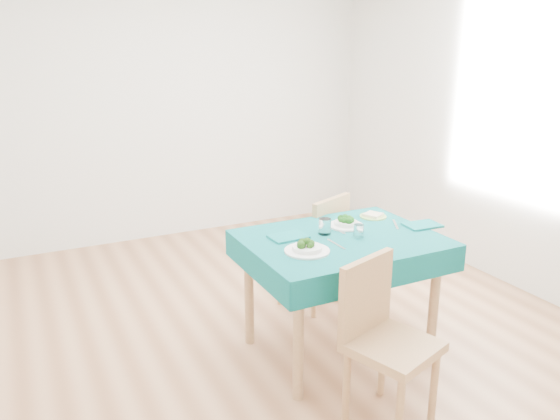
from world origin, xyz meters
name	(u,v)px	position (x,y,z in m)	size (l,w,h in m)	color
room_shell	(280,132)	(0.00, 0.00, 1.35)	(4.02, 4.52, 2.73)	#905E3C
table	(339,295)	(0.21, -0.40, 0.38)	(1.14, 0.87, 0.76)	#075556
chair_near	(394,334)	(0.08, -1.10, 0.49)	(0.40, 0.43, 0.99)	#A0774B
chair_far	(310,240)	(0.37, 0.25, 0.50)	(0.40, 0.44, 1.00)	#A0774B
bowl_near	(307,245)	(-0.09, -0.52, 0.80)	(0.25, 0.25, 0.08)	white
bowl_far	(346,221)	(0.35, -0.24, 0.79)	(0.22, 0.22, 0.07)	white
fork_near	(296,252)	(-0.15, -0.49, 0.76)	(0.02, 0.17, 0.00)	silver
knife_near	(336,244)	(0.12, -0.49, 0.76)	(0.01, 0.19, 0.00)	silver
fork_far	(338,230)	(0.26, -0.28, 0.76)	(0.02, 0.16, 0.00)	silver
knife_far	(396,224)	(0.65, -0.35, 0.76)	(0.02, 0.20, 0.00)	silver
napkin_near	(288,237)	(-0.08, -0.26, 0.76)	(0.22, 0.15, 0.01)	#0B5F5F
napkin_far	(422,225)	(0.79, -0.45, 0.76)	(0.22, 0.16, 0.01)	#0B5F5F
tumbler_center	(325,226)	(0.15, -0.30, 0.81)	(0.08, 0.08, 0.10)	white
tumbler_side	(359,231)	(0.30, -0.44, 0.80)	(0.06, 0.06, 0.08)	white
side_plate	(373,216)	(0.62, -0.15, 0.76)	(0.18, 0.18, 0.01)	#9ACB63
bread_slice	(373,215)	(0.62, -0.15, 0.78)	(0.11, 0.11, 0.02)	beige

